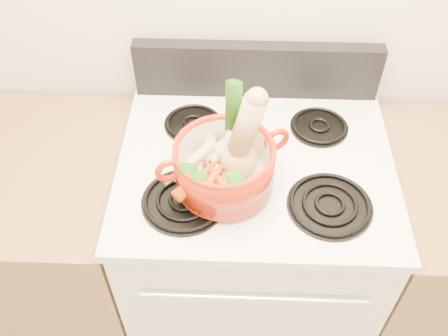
{
  "coord_description": "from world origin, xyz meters",
  "views": [
    {
      "loc": [
        -0.05,
        0.43,
        1.98
      ],
      "look_at": [
        -0.09,
        1.28,
        1.05
      ],
      "focal_mm": 40.0,
      "sensor_mm": 36.0,
      "label": 1
    }
  ],
  "objects_px": {
    "stove_body": "(249,254)",
    "dutch_oven": "(224,166)",
    "leek": "(233,124)",
    "squash": "(240,137)"
  },
  "relations": [
    {
      "from": "squash",
      "to": "dutch_oven",
      "type": "bearing_deg",
      "value": -158.86
    },
    {
      "from": "dutch_oven",
      "to": "squash",
      "type": "xyz_separation_m",
      "value": [
        0.04,
        0.02,
        0.09
      ]
    },
    {
      "from": "dutch_oven",
      "to": "leek",
      "type": "relative_size",
      "value": 0.96
    },
    {
      "from": "stove_body",
      "to": "leek",
      "type": "distance_m",
      "value": 0.67
    },
    {
      "from": "stove_body",
      "to": "dutch_oven",
      "type": "relative_size",
      "value": 3.55
    },
    {
      "from": "squash",
      "to": "leek",
      "type": "relative_size",
      "value": 0.93
    },
    {
      "from": "stove_body",
      "to": "dutch_oven",
      "type": "distance_m",
      "value": 0.59
    },
    {
      "from": "stove_body",
      "to": "squash",
      "type": "relative_size",
      "value": 3.66
    },
    {
      "from": "dutch_oven",
      "to": "squash",
      "type": "bearing_deg",
      "value": 3.08
    },
    {
      "from": "leek",
      "to": "stove_body",
      "type": "bearing_deg",
      "value": 47.39
    }
  ]
}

